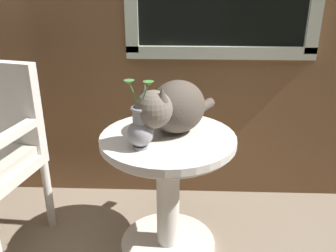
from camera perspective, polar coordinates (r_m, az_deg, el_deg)
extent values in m
cube|color=beige|center=(2.09, 8.21, 11.31)|extent=(1.05, 0.03, 0.07)
cylinder|color=silver|center=(2.01, 0.00, -17.88)|extent=(0.49, 0.49, 0.03)
cylinder|color=silver|center=(1.83, 0.00, -10.73)|extent=(0.11, 0.11, 0.57)
cylinder|color=silver|center=(1.68, 0.00, -2.12)|extent=(0.63, 0.63, 0.03)
torus|color=silver|center=(1.69, 0.00, -2.97)|extent=(0.61, 0.61, 0.02)
cylinder|color=silver|center=(2.14, -18.27, -10.15)|extent=(0.04, 0.04, 0.41)
cube|color=silver|center=(1.79, -23.64, -1.44)|extent=(0.15, 0.43, 0.04)
ellipsoid|color=brown|center=(1.69, 1.51, 3.06)|extent=(0.36, 0.37, 0.24)
sphere|color=#76695D|center=(1.53, -2.28, 2.64)|extent=(0.16, 0.16, 0.16)
cone|color=brown|center=(1.53, -3.68, 5.55)|extent=(0.05, 0.05, 0.06)
cone|color=brown|center=(1.48, -0.92, 4.99)|extent=(0.05, 0.05, 0.06)
cylinder|color=brown|center=(1.87, 4.84, 2.64)|extent=(0.18, 0.25, 0.05)
cylinder|color=#99999E|center=(1.56, -4.29, -3.25)|extent=(0.07, 0.07, 0.01)
ellipsoid|color=#99999E|center=(1.54, -4.36, -1.17)|extent=(0.11, 0.11, 0.11)
cylinder|color=#99999E|center=(1.51, -4.44, 1.52)|extent=(0.06, 0.06, 0.07)
torus|color=#99999E|center=(1.50, -4.48, 2.76)|extent=(0.08, 0.08, 0.01)
cylinder|color=#47893D|center=(1.47, -3.80, 4.67)|extent=(0.05, 0.02, 0.11)
cone|color=#47893D|center=(1.44, -3.08, 6.66)|extent=(0.04, 0.04, 0.02)
cylinder|color=#47893D|center=(1.48, -5.29, 4.76)|extent=(0.04, 0.02, 0.12)
cone|color=#47893D|center=(1.46, -6.12, 6.82)|extent=(0.04, 0.04, 0.02)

